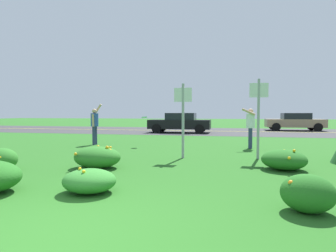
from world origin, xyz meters
The scene contains 15 objects.
ground_plane centered at (0.00, 9.76, 0.00)m, with size 120.00×120.00×0.00m, color #26601E.
highway_strip centered at (0.00, 19.53, 0.00)m, with size 120.00×9.77×0.01m, color #38383A.
highway_center_stripe centered at (0.00, 19.53, 0.01)m, with size 120.00×0.16×0.00m, color yellow.
daylily_clump_mid_right centered at (-0.46, 1.81, 0.21)m, with size 0.97×0.85×0.46m.
daylily_clump_front_left centered at (-1.35, 3.89, 0.28)m, with size 1.23×0.99×0.59m.
daylily_clump_front_center centered at (-3.53, 3.07, 0.28)m, with size 0.77×0.73×0.56m.
daylily_clump_mid_center centered at (3.09, 1.59, 0.27)m, with size 0.75×0.69×0.55m.
daylily_clump_mid_left centered at (3.35, 4.69, 0.25)m, with size 1.10×1.04×0.54m.
sign_post_near_path centered at (0.57, 5.94, 1.43)m, with size 0.56×0.10×2.36m.
sign_post_by_roadside centered at (2.89, 6.28, 1.51)m, with size 0.56×0.10×2.49m.
person_thrower_blue_shirt centered at (-3.94, 8.78, 0.98)m, with size 0.43×0.49×1.86m.
person_catcher_white_shirt centered at (2.86, 8.95, 0.97)m, with size 0.54×0.49×1.64m.
frisbee_pale_blue centered at (-1.58, 8.77, 1.25)m, with size 0.27×0.27×0.10m.
car_tan_center_left centered at (7.38, 21.73, 0.74)m, with size 4.50×2.00×1.45m.
car_black_center_right centered at (-1.48, 17.33, 0.74)m, with size 4.50×2.00×1.45m.
Camera 1 is at (1.95, -2.63, 1.42)m, focal length 29.30 mm.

